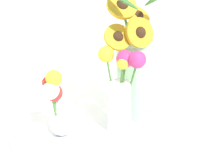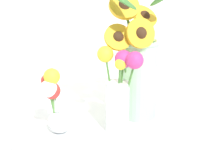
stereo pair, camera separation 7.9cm
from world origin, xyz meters
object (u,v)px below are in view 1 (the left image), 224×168
(mason_jar_sunflowers, at_px, (135,66))
(vase_bulb_right, at_px, (57,105))
(serving_tray, at_px, (112,127))
(vase_small_center, at_px, (120,90))

(mason_jar_sunflowers, relative_size, vase_bulb_right, 2.22)
(serving_tray, height_order, vase_small_center, vase_small_center)
(mason_jar_sunflowers, distance_m, vase_bulb_right, 0.24)
(serving_tray, xyz_separation_m, vase_bulb_right, (-0.15, 0.01, 0.09))
(vase_bulb_right, bearing_deg, serving_tray, -2.91)
(serving_tray, xyz_separation_m, mason_jar_sunflowers, (0.09, 0.03, 0.15))
(vase_small_center, bearing_deg, mason_jar_sunflowers, 38.18)
(mason_jar_sunflowers, xyz_separation_m, vase_bulb_right, (-0.23, -0.02, -0.06))
(serving_tray, relative_size, mason_jar_sunflowers, 1.40)
(serving_tray, bearing_deg, vase_bulb_right, 177.09)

